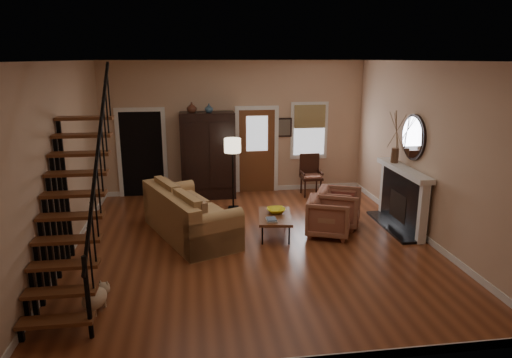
{
  "coord_description": "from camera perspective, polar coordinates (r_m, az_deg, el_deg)",
  "views": [
    {
      "loc": [
        -1.04,
        -7.78,
        3.35
      ],
      "look_at": [
        0.1,
        0.4,
        1.15
      ],
      "focal_mm": 32.0,
      "sensor_mm": 36.0,
      "label": 1
    }
  ],
  "objects": [
    {
      "name": "room",
      "position": [
        9.74,
        -4.12,
        3.96
      ],
      "size": [
        7.0,
        7.33,
        3.3
      ],
      "color": "brown",
      "rests_on": "ground"
    },
    {
      "name": "staircase",
      "position": [
        6.93,
        -22.19,
        -0.83
      ],
      "size": [
        0.94,
        2.8,
        3.2
      ],
      "primitive_type": null,
      "color": "brown",
      "rests_on": "ground"
    },
    {
      "name": "fireplace",
      "position": [
        9.63,
        18.07,
        -1.58
      ],
      "size": [
        0.33,
        1.95,
        2.3
      ],
      "color": "black",
      "rests_on": "ground"
    },
    {
      "name": "armoire",
      "position": [
        11.17,
        -6.03,
        2.95
      ],
      "size": [
        1.3,
        0.6,
        2.1
      ],
      "primitive_type": null,
      "color": "black",
      "rests_on": "ground"
    },
    {
      "name": "vase_a",
      "position": [
        10.89,
        -8.04,
        8.83
      ],
      "size": [
        0.24,
        0.24,
        0.25
      ],
      "primitive_type": "imported",
      "color": "#4C2619",
      "rests_on": "armoire"
    },
    {
      "name": "vase_b",
      "position": [
        10.9,
        -5.91,
        8.8
      ],
      "size": [
        0.2,
        0.2,
        0.21
      ],
      "primitive_type": "imported",
      "color": "#334C60",
      "rests_on": "armoire"
    },
    {
      "name": "sofa",
      "position": [
        8.9,
        -8.26,
        -4.24
      ],
      "size": [
        1.92,
        2.65,
        0.91
      ],
      "primitive_type": null,
      "rotation": [
        0.0,
        0.0,
        0.4
      ],
      "color": "#AE824F",
      "rests_on": "ground"
    },
    {
      "name": "coffee_table",
      "position": [
        8.9,
        2.36,
        -5.79
      ],
      "size": [
        0.76,
        1.14,
        0.41
      ],
      "primitive_type": null,
      "rotation": [
        0.0,
        0.0,
        -0.14
      ],
      "color": "brown",
      "rests_on": "ground"
    },
    {
      "name": "bowl",
      "position": [
        8.97,
        2.52,
        -3.95
      ],
      "size": [
        0.36,
        0.36,
        0.09
      ],
      "primitive_type": "imported",
      "color": "yellow",
      "rests_on": "coffee_table"
    },
    {
      "name": "books",
      "position": [
        8.53,
        1.94,
        -5.1
      ],
      "size": [
        0.19,
        0.27,
        0.05
      ],
      "primitive_type": null,
      "color": "beige",
      "rests_on": "coffee_table"
    },
    {
      "name": "armchair_left",
      "position": [
        8.95,
        9.12,
        -4.67
      ],
      "size": [
        1.06,
        1.05,
        0.75
      ],
      "primitive_type": "imported",
      "rotation": [
        0.0,
        0.0,
        1.2
      ],
      "color": "brown",
      "rests_on": "ground"
    },
    {
      "name": "armchair_right",
      "position": [
        9.49,
        10.32,
        -3.53
      ],
      "size": [
        1.12,
        1.1,
        0.77
      ],
      "primitive_type": "imported",
      "rotation": [
        0.0,
        0.0,
        1.15
      ],
      "color": "brown",
      "rests_on": "ground"
    },
    {
      "name": "floor_lamp",
      "position": [
        10.26,
        -2.91,
        0.59
      ],
      "size": [
        0.43,
        0.43,
        1.63
      ],
      "primitive_type": null,
      "rotation": [
        0.0,
        0.0,
        -0.16
      ],
      "color": "black",
      "rests_on": "ground"
    },
    {
      "name": "side_chair",
      "position": [
        11.47,
        6.92,
        0.46
      ],
      "size": [
        0.54,
        0.54,
        1.02
      ],
      "primitive_type": null,
      "color": "#341910",
      "rests_on": "ground"
    },
    {
      "name": "dog",
      "position": [
        6.75,
        -19.5,
        -14.07
      ],
      "size": [
        0.44,
        0.55,
        0.35
      ],
      "primitive_type": null,
      "rotation": [
        0.0,
        0.0,
        -0.38
      ],
      "color": "beige",
      "rests_on": "ground"
    }
  ]
}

